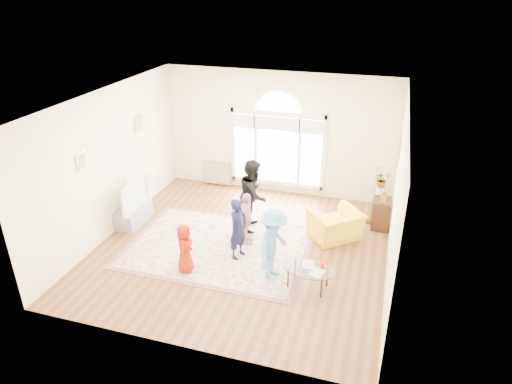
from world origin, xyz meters
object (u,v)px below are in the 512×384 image
(television, at_px, (132,194))
(coffee_table, at_px, (308,269))
(armchair, at_px, (335,225))
(area_rug, at_px, (218,247))
(tv_console, at_px, (134,215))

(television, xyz_separation_m, coffee_table, (4.35, -1.22, -0.36))
(coffee_table, distance_m, armchair, 1.91)
(area_rug, relative_size, armchair, 3.52)
(tv_console, relative_size, television, 0.85)
(coffee_table, relative_size, armchair, 1.07)
(television, bearing_deg, area_rug, -11.19)
(armchair, bearing_deg, area_rug, -15.02)
(area_rug, distance_m, coffee_table, 2.27)
(armchair, bearing_deg, coffee_table, 42.30)
(coffee_table, bearing_deg, area_rug, 168.07)
(area_rug, xyz_separation_m, coffee_table, (2.09, -0.78, 0.39))
(area_rug, bearing_deg, coffee_table, -20.40)
(area_rug, bearing_deg, television, 168.81)
(television, relative_size, coffee_table, 1.07)
(area_rug, height_order, armchair, armchair)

